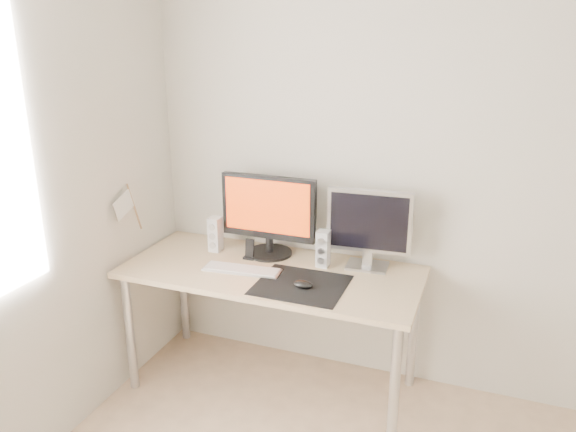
# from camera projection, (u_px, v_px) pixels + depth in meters

# --- Properties ---
(wall_back) EXTENTS (3.50, 0.00, 3.50)m
(wall_back) POSITION_uv_depth(u_px,v_px,m) (466.00, 175.00, 2.87)
(wall_back) COLOR silver
(wall_back) RESTS_ON ground
(mousepad) EXTENTS (0.45, 0.40, 0.00)m
(mousepad) POSITION_uv_depth(u_px,v_px,m) (301.00, 285.00, 2.84)
(mousepad) COLOR black
(mousepad) RESTS_ON desk
(mouse) EXTENTS (0.10, 0.06, 0.04)m
(mouse) POSITION_uv_depth(u_px,v_px,m) (303.00, 284.00, 2.80)
(mouse) COLOR black
(mouse) RESTS_ON mousepad
(desk) EXTENTS (1.60, 0.70, 0.73)m
(desk) POSITION_uv_depth(u_px,v_px,m) (272.00, 283.00, 3.05)
(desk) COLOR #D1B587
(desk) RESTS_ON ground
(main_monitor) EXTENTS (0.55, 0.26, 0.47)m
(main_monitor) POSITION_uv_depth(u_px,v_px,m) (269.00, 213.00, 3.14)
(main_monitor) COLOR black
(main_monitor) RESTS_ON desk
(second_monitor) EXTENTS (0.45, 0.17, 0.43)m
(second_monitor) POSITION_uv_depth(u_px,v_px,m) (369.00, 225.00, 2.98)
(second_monitor) COLOR #B4B4B6
(second_monitor) RESTS_ON desk
(speaker_left) EXTENTS (0.06, 0.08, 0.20)m
(speaker_left) POSITION_uv_depth(u_px,v_px,m) (215.00, 234.00, 3.25)
(speaker_left) COLOR white
(speaker_left) RESTS_ON desk
(speaker_right) EXTENTS (0.06, 0.08, 0.20)m
(speaker_right) POSITION_uv_depth(u_px,v_px,m) (323.00, 249.00, 3.04)
(speaker_right) COLOR white
(speaker_right) RESTS_ON desk
(keyboard) EXTENTS (0.43, 0.15, 0.02)m
(keyboard) POSITION_uv_depth(u_px,v_px,m) (242.00, 270.00, 3.00)
(keyboard) COLOR #BABABD
(keyboard) RESTS_ON desk
(phone_dock) EXTENTS (0.07, 0.06, 0.12)m
(phone_dock) POSITION_uv_depth(u_px,v_px,m) (250.00, 253.00, 3.16)
(phone_dock) COLOR black
(phone_dock) RESTS_ON desk
(pennant) EXTENTS (0.01, 0.23, 0.29)m
(pennant) POSITION_uv_depth(u_px,v_px,m) (127.00, 205.00, 3.06)
(pennant) COLOR #A57F54
(pennant) RESTS_ON wall_left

